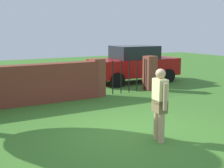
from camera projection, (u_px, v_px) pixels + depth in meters
The scene contains 5 objects.
ground_plane at pixel (133, 132), 7.35m from camera, with size 40.00×40.00×0.00m, color #3D7528.
brick_wall at pixel (26, 85), 9.96m from camera, with size 5.15×0.50×1.32m, color brown.
person at pixel (160, 102), 6.63m from camera, with size 0.29×0.53×1.62m.
fence_gate at pixel (125, 75), 11.88m from camera, with size 2.85×0.44×1.40m.
car at pixel (134, 64), 14.33m from camera, with size 4.28×2.08×1.72m.
Camera 1 is at (-3.97, -5.83, 2.43)m, focal length 48.78 mm.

